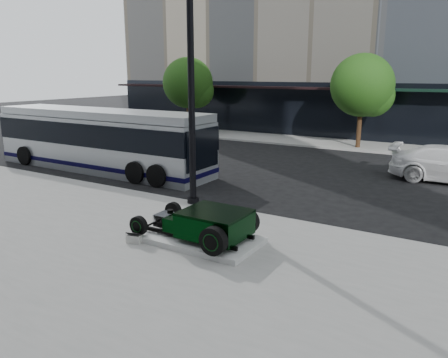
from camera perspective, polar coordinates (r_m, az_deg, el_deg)
The scene contains 8 objects.
ground at distance 17.07m, azimuth 2.62°, elevation -2.11°, with size 120.00×120.00×0.00m, color black.
sidewalk_far at distance 29.85m, azimuth 15.68°, elevation 4.35°, with size 70.00×4.00×0.12m, color gray.
street_trees at distance 28.32m, azimuth 17.90°, elevation 11.27°, with size 29.80×3.80×5.70m.
display_plinth at distance 12.18m, azimuth -3.40°, elevation -7.76°, with size 3.40×1.80×0.15m, color silver.
hot_rod at distance 11.83m, azimuth -2.10°, elevation -5.81°, with size 3.22×2.00×0.81m.
info_plaque at distance 12.32m, azimuth -11.58°, elevation -7.52°, with size 0.47×0.40×0.31m.
lamppost at distance 15.05m, azimuth -4.27°, elevation 9.85°, with size 0.42×0.42×7.63m.
transit_bus at distance 22.22m, azimuth -15.83°, elevation 5.00°, with size 12.12×2.88×2.92m.
Camera 1 is at (7.85, -14.43, 4.64)m, focal length 35.00 mm.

